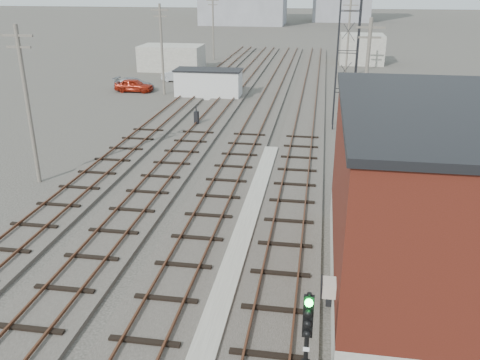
% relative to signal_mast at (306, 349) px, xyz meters
% --- Properties ---
extents(ground, '(320.00, 320.00, 0.00)m').
position_rel_signal_mast_xyz_m(ground, '(-3.70, 55.15, -2.39)').
color(ground, '#282621').
rests_on(ground, ground).
extents(track_right, '(3.20, 90.00, 0.39)m').
position_rel_signal_mast_xyz_m(track_right, '(-1.20, 34.15, -2.29)').
color(track_right, '#332D28').
rests_on(track_right, ground).
extents(track_mid_right, '(3.20, 90.00, 0.39)m').
position_rel_signal_mast_xyz_m(track_mid_right, '(-5.20, 34.15, -2.29)').
color(track_mid_right, '#332D28').
rests_on(track_mid_right, ground).
extents(track_mid_left, '(3.20, 90.00, 0.39)m').
position_rel_signal_mast_xyz_m(track_mid_left, '(-9.20, 34.15, -2.29)').
color(track_mid_left, '#332D28').
rests_on(track_mid_left, ground).
extents(track_left, '(3.20, 90.00, 0.39)m').
position_rel_signal_mast_xyz_m(track_left, '(-13.20, 34.15, -2.29)').
color(track_left, '#332D28').
rests_on(track_left, ground).
extents(platform_curb, '(0.90, 28.00, 0.26)m').
position_rel_signal_mast_xyz_m(platform_curb, '(-3.20, 9.15, -2.26)').
color(platform_curb, gray).
rests_on(platform_curb, ground).
extents(brick_building, '(6.54, 12.20, 7.22)m').
position_rel_signal_mast_xyz_m(brick_building, '(3.80, 7.15, 1.24)').
color(brick_building, gray).
rests_on(brick_building, ground).
extents(lattice_tower, '(1.60, 1.60, 15.00)m').
position_rel_signal_mast_xyz_m(lattice_tower, '(1.80, 30.15, 5.11)').
color(lattice_tower, black).
rests_on(lattice_tower, ground).
extents(utility_pole_left_a, '(1.80, 0.24, 9.00)m').
position_rel_signal_mast_xyz_m(utility_pole_left_a, '(-16.20, 15.15, 2.40)').
color(utility_pole_left_a, '#595147').
rests_on(utility_pole_left_a, ground).
extents(utility_pole_left_b, '(1.80, 0.24, 9.00)m').
position_rel_signal_mast_xyz_m(utility_pole_left_b, '(-16.20, 40.15, 2.40)').
color(utility_pole_left_b, '#595147').
rests_on(utility_pole_left_b, ground).
extents(utility_pole_left_c, '(1.80, 0.24, 9.00)m').
position_rel_signal_mast_xyz_m(utility_pole_left_c, '(-16.20, 65.15, 2.40)').
color(utility_pole_left_c, '#595147').
rests_on(utility_pole_left_c, ground).
extents(utility_pole_right_a, '(1.80, 0.24, 9.00)m').
position_rel_signal_mast_xyz_m(utility_pole_right_a, '(2.80, 23.15, 2.40)').
color(utility_pole_right_a, '#595147').
rests_on(utility_pole_right_a, ground).
extents(utility_pole_right_b, '(1.80, 0.24, 9.00)m').
position_rel_signal_mast_xyz_m(utility_pole_right_b, '(2.80, 53.15, 2.40)').
color(utility_pole_right_b, '#595147').
rests_on(utility_pole_right_b, ground).
extents(shed_left, '(8.00, 5.00, 3.20)m').
position_rel_signal_mast_xyz_m(shed_left, '(-19.70, 55.15, -0.79)').
color(shed_left, gray).
rests_on(shed_left, ground).
extents(shed_right, '(6.00, 6.00, 4.00)m').
position_rel_signal_mast_xyz_m(shed_right, '(5.30, 65.15, -0.39)').
color(shed_right, gray).
rests_on(shed_right, ground).
extents(signal_mast, '(0.40, 0.41, 4.07)m').
position_rel_signal_mast_xyz_m(signal_mast, '(0.00, 0.00, 0.00)').
color(signal_mast, gray).
rests_on(signal_mast, ground).
extents(switch_stand, '(0.38, 0.38, 1.46)m').
position_rel_signal_mast_xyz_m(switch_stand, '(-9.92, 28.64, -1.70)').
color(switch_stand, black).
rests_on(switch_stand, ground).
extents(site_trailer, '(6.74, 2.96, 2.83)m').
position_rel_signal_mast_xyz_m(site_trailer, '(-11.30, 39.53, -0.97)').
color(site_trailer, silver).
rests_on(site_trailer, ground).
extents(car_red, '(4.09, 1.69, 1.39)m').
position_rel_signal_mast_xyz_m(car_red, '(-19.73, 40.86, -1.70)').
color(car_red, maroon).
rests_on(car_red, ground).
extents(car_silver, '(3.95, 1.81, 1.26)m').
position_rel_signal_mast_xyz_m(car_silver, '(-16.68, 47.25, -1.76)').
color(car_silver, '#ABAFB3').
rests_on(car_silver, ground).
extents(car_grey, '(4.61, 2.25, 1.29)m').
position_rel_signal_mast_xyz_m(car_grey, '(-20.09, 41.87, -1.75)').
color(car_grey, gray).
rests_on(car_grey, ground).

